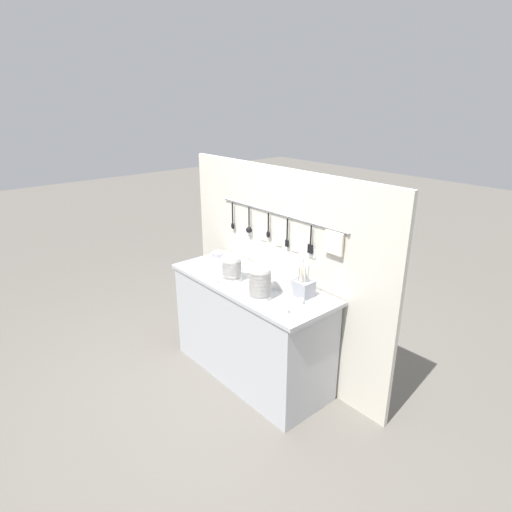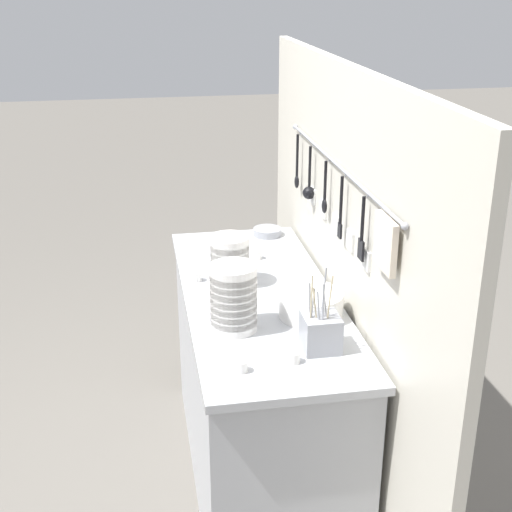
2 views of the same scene
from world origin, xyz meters
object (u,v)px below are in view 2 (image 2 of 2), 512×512
at_px(bowl_stack_short_front, 230,260).
at_px(cup_back_left, 293,357).
at_px(bowl_stack_nested_right, 234,298).
at_px(cup_front_left, 241,366).
at_px(steel_mixing_bowl, 267,232).
at_px(cup_centre, 257,255).
at_px(cutlery_caddy, 321,332).
at_px(plate_stack, 311,304).
at_px(cup_mid_row, 196,277).

bearing_deg(bowl_stack_short_front, cup_back_left, 9.92).
xyz_separation_m(bowl_stack_nested_right, cup_front_left, (0.29, -0.02, -0.10)).
height_order(cup_back_left, cup_front_left, same).
distance_m(bowl_stack_short_front, bowl_stack_nested_right, 0.39).
relative_size(bowl_stack_short_front, steel_mixing_bowl, 1.50).
height_order(cup_centre, cup_back_left, same).
relative_size(bowl_stack_short_front, cutlery_caddy, 0.73).
xyz_separation_m(steel_mixing_bowl, cutlery_caddy, (1.12, -0.03, 0.05)).
distance_m(bowl_stack_short_front, steel_mixing_bowl, 0.60).
height_order(bowl_stack_short_front, cup_centre, bowl_stack_short_front).
bearing_deg(cup_front_left, bowl_stack_short_front, 174.80).
bearing_deg(cup_front_left, cup_back_left, 98.46).
height_order(bowl_stack_nested_right, cup_centre, bowl_stack_nested_right).
distance_m(steel_mixing_bowl, cutlery_caddy, 1.12).
relative_size(steel_mixing_bowl, cutlery_caddy, 0.49).
bearing_deg(cutlery_caddy, cup_back_left, -56.66).
bearing_deg(plate_stack, cup_centre, -170.28).
bearing_deg(steel_mixing_bowl, cup_front_left, -14.68).
bearing_deg(cup_back_left, cutlery_caddy, 123.34).
bearing_deg(cup_back_left, cup_front_left, -81.54).
xyz_separation_m(cup_back_left, cup_mid_row, (-0.71, -0.25, 0.00)).
distance_m(bowl_stack_short_front, plate_stack, 0.43).
bearing_deg(steel_mixing_bowl, cup_back_left, -6.77).
bearing_deg(cutlery_caddy, bowl_stack_short_front, -159.13).
relative_size(cup_centre, cup_mid_row, 1.00).
height_order(cup_back_left, cup_mid_row, same).
bearing_deg(cup_back_left, cup_centre, 177.57).
xyz_separation_m(bowl_stack_nested_right, steel_mixing_bowl, (-0.92, 0.30, -0.10)).
bearing_deg(steel_mixing_bowl, bowl_stack_short_front, -25.72).
bearing_deg(cup_mid_row, bowl_stack_short_front, 69.17).
relative_size(cutlery_caddy, cup_back_left, 6.48).
xyz_separation_m(bowl_stack_short_front, cutlery_caddy, (0.59, 0.22, -0.04)).
height_order(bowl_stack_nested_right, cup_front_left, bowl_stack_nested_right).
distance_m(cup_back_left, cup_front_left, 0.18).
xyz_separation_m(bowl_stack_short_front, plate_stack, (0.34, 0.25, -0.06)).
height_order(bowl_stack_short_front, cup_front_left, bowl_stack_short_front).
bearing_deg(cup_centre, bowl_stack_short_front, -32.00).
relative_size(cutlery_caddy, cup_mid_row, 6.48).
relative_size(cup_mid_row, cup_front_left, 1.00).
height_order(bowl_stack_nested_right, cup_mid_row, bowl_stack_nested_right).
distance_m(steel_mixing_bowl, cup_mid_row, 0.62).
xyz_separation_m(bowl_stack_short_front, cup_front_left, (0.68, -0.06, -0.08)).
distance_m(cutlery_caddy, cup_back_left, 0.14).
relative_size(bowl_stack_nested_right, steel_mixing_bowl, 1.79).
bearing_deg(cup_mid_row, cup_front_left, 5.56).
bearing_deg(cup_centre, cup_front_left, -13.06).
height_order(steel_mixing_bowl, cutlery_caddy, cutlery_caddy).
bearing_deg(plate_stack, steel_mixing_bowl, 179.81).
bearing_deg(cup_mid_row, plate_stack, 44.85).
relative_size(bowl_stack_short_front, cup_back_left, 4.73).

